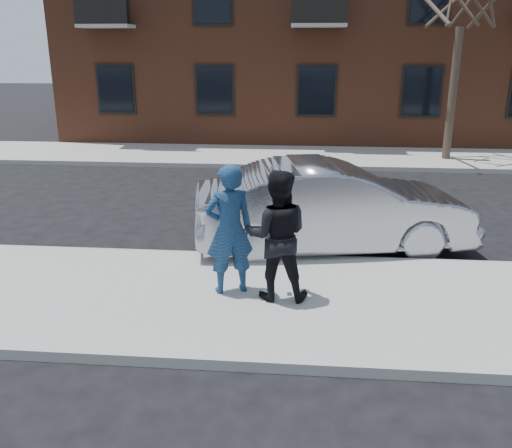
# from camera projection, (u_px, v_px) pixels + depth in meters

# --- Properties ---
(ground) EXTENTS (100.00, 100.00, 0.00)m
(ground) POSITION_uv_depth(u_px,v_px,m) (318.00, 302.00, 8.37)
(ground) COLOR black
(ground) RESTS_ON ground
(near_sidewalk) EXTENTS (50.00, 3.50, 0.15)m
(near_sidewalk) POSITION_uv_depth(u_px,v_px,m) (319.00, 305.00, 8.11)
(near_sidewalk) COLOR #9B9892
(near_sidewalk) RESTS_ON ground
(near_curb) EXTENTS (50.00, 0.10, 0.15)m
(near_curb) POSITION_uv_depth(u_px,v_px,m) (317.00, 260.00, 9.81)
(near_curb) COLOR #999691
(near_curb) RESTS_ON ground
(far_sidewalk) EXTENTS (50.00, 3.50, 0.15)m
(far_sidewalk) POSITION_uv_depth(u_px,v_px,m) (312.00, 157.00, 18.99)
(far_sidewalk) COLOR #9B9892
(far_sidewalk) RESTS_ON ground
(far_curb) EXTENTS (50.00, 0.10, 0.15)m
(far_curb) POSITION_uv_depth(u_px,v_px,m) (313.00, 168.00, 17.29)
(far_curb) COLOR #999691
(far_curb) RESTS_ON ground
(silver_sedan) EXTENTS (5.45, 2.75, 1.71)m
(silver_sedan) POSITION_uv_depth(u_px,v_px,m) (333.00, 207.00, 10.25)
(silver_sedan) COLOR #999BA3
(silver_sedan) RESTS_ON ground
(man_hoodie) EXTENTS (0.85, 0.71, 2.01)m
(man_hoodie) POSITION_uv_depth(u_px,v_px,m) (229.00, 229.00, 8.09)
(man_hoodie) COLOR navy
(man_hoodie) RESTS_ON near_sidewalk
(man_peacoat) EXTENTS (0.97, 0.76, 1.96)m
(man_peacoat) POSITION_uv_depth(u_px,v_px,m) (277.00, 236.00, 7.90)
(man_peacoat) COLOR black
(man_peacoat) RESTS_ON near_sidewalk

